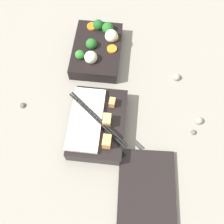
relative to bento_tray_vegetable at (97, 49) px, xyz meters
name	(u,v)px	position (x,y,z in m)	size (l,w,h in m)	color
ground_plane	(100,90)	(0.13, 0.03, -0.03)	(3.00, 3.00, 0.00)	gray
bento_tray_vegetable	(97,49)	(0.00, 0.00, 0.00)	(0.20, 0.14, 0.07)	black
bento_tray_rice	(97,124)	(0.25, 0.03, 0.00)	(0.20, 0.17, 0.07)	black
bento_lid	(147,190)	(0.41, 0.18, -0.02)	(0.20, 0.14, 0.01)	black
pebble_0	(194,132)	(0.24, 0.30, -0.02)	(0.02, 0.02, 0.02)	#595651
pebble_1	(22,105)	(0.21, -0.19, -0.02)	(0.02, 0.02, 0.02)	#595651
pebble_2	(199,121)	(0.20, 0.31, -0.02)	(0.02, 0.02, 0.02)	gray
pebble_3	(176,77)	(0.06, 0.25, -0.02)	(0.02, 0.02, 0.02)	gray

